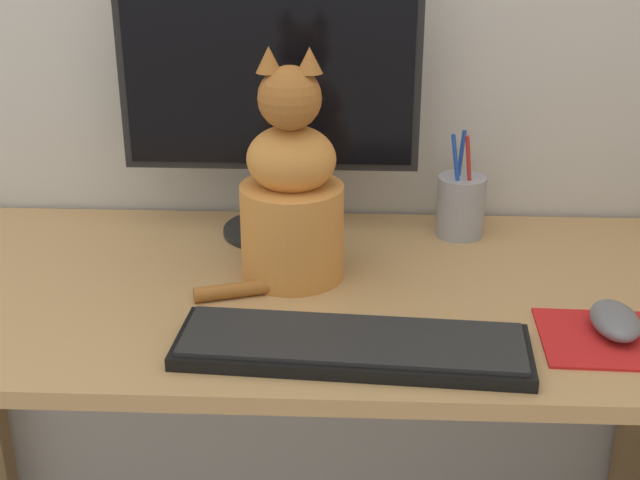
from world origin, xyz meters
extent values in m
cube|color=tan|center=(0.00, 0.00, 0.72)|extent=(1.35, 0.60, 0.02)
cube|color=olive|center=(0.64, 0.26, 0.35)|extent=(0.05, 0.05, 0.71)
cylinder|color=black|center=(-0.05, 0.21, 0.74)|extent=(0.17, 0.17, 0.01)
cylinder|color=black|center=(-0.05, 0.21, 0.80)|extent=(0.04, 0.04, 0.11)
cube|color=black|center=(-0.05, 0.21, 1.01)|extent=(0.49, 0.02, 0.33)
cube|color=black|center=(-0.05, 0.20, 1.01)|extent=(0.46, 0.00, 0.30)
cube|color=black|center=(0.09, -0.19, 0.74)|extent=(0.47, 0.17, 0.02)
cube|color=black|center=(0.09, -0.19, 0.75)|extent=(0.45, 0.15, 0.01)
cube|color=red|center=(0.43, -0.14, 0.73)|extent=(0.19, 0.16, 0.00)
ellipsoid|color=slate|center=(0.44, -0.13, 0.75)|extent=(0.06, 0.11, 0.03)
cylinder|color=#D6893D|center=(-0.01, 0.04, 0.81)|extent=(0.16, 0.16, 0.15)
ellipsoid|color=#D6893D|center=(-0.01, 0.04, 0.92)|extent=(0.14, 0.12, 0.10)
sphere|color=#A36028|center=(-0.01, 0.03, 1.01)|extent=(0.09, 0.09, 0.09)
cone|color=#A36028|center=(-0.03, 0.03, 1.07)|extent=(0.04, 0.04, 0.04)
cone|color=#A36028|center=(0.02, 0.03, 1.07)|extent=(0.04, 0.04, 0.04)
cylinder|color=#A36028|center=(-0.05, -0.03, 0.74)|extent=(0.20, 0.09, 0.02)
cylinder|color=#99999E|center=(0.27, 0.21, 0.78)|extent=(0.08, 0.08, 0.10)
cylinder|color=#1E47B2|center=(0.26, 0.20, 0.84)|extent=(0.03, 0.02, 0.14)
cylinder|color=#1E47B2|center=(0.26, 0.22, 0.84)|extent=(0.02, 0.01, 0.14)
cylinder|color=red|center=(0.28, 0.20, 0.84)|extent=(0.02, 0.02, 0.14)
camera|label=1|loc=(0.09, -1.20, 1.33)|focal=50.00mm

